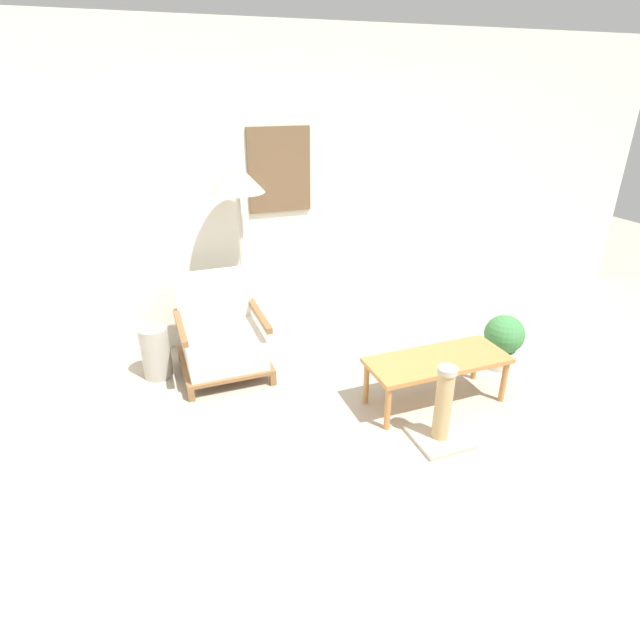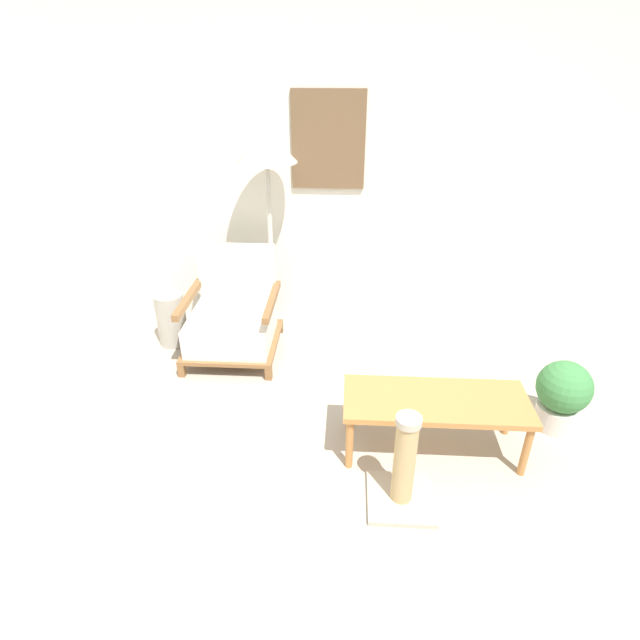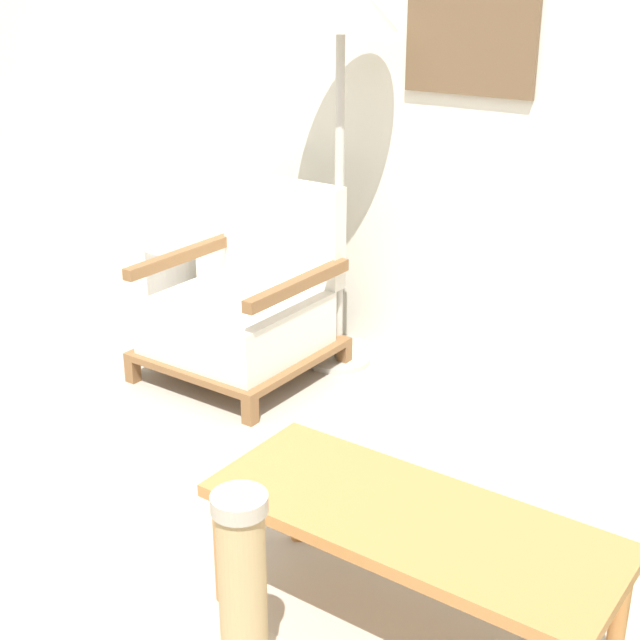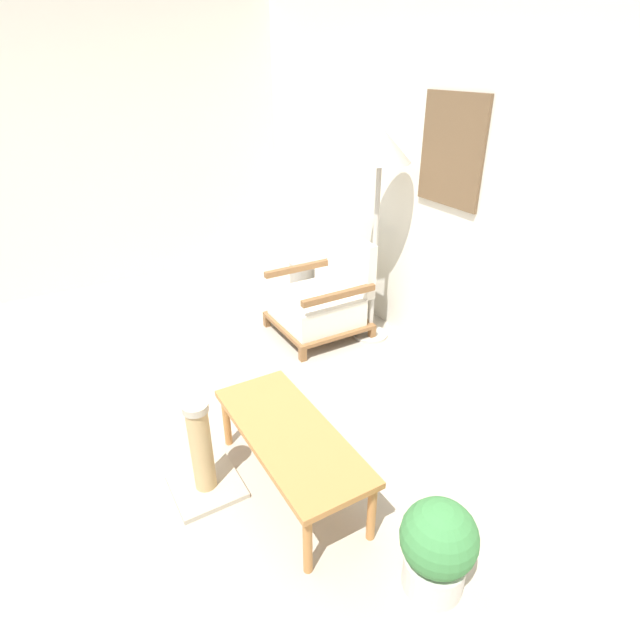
# 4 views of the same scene
# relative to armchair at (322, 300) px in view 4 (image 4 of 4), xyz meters

# --- Properties ---
(ground_plane) EXTENTS (14.00, 14.00, 0.00)m
(ground_plane) POSITION_rel_armchair_xyz_m (0.87, -1.65, -0.30)
(ground_plane) COLOR #A89E8E
(wall_back) EXTENTS (8.00, 0.09, 2.70)m
(wall_back) POSITION_rel_armchair_xyz_m (0.87, 0.61, 1.06)
(wall_back) COLOR silver
(wall_back) RESTS_ON ground_plane
(wall_left) EXTENTS (0.06, 8.00, 2.70)m
(wall_left) POSITION_rel_armchair_xyz_m (-2.05, -1.15, 1.05)
(wall_left) COLOR silver
(wall_left) RESTS_ON ground_plane
(armchair) EXTENTS (0.70, 0.71, 0.81)m
(armchair) POSITION_rel_armchair_xyz_m (0.00, 0.00, 0.00)
(armchair) COLOR brown
(armchair) RESTS_ON ground_plane
(floor_lamp) EXTENTS (0.45, 0.45, 1.67)m
(floor_lamp) POSITION_rel_armchair_xyz_m (0.28, 0.31, 1.17)
(floor_lamp) COLOR #B7B2A8
(floor_lamp) RESTS_ON ground_plane
(coffee_table) EXTENTS (1.07, 0.43, 0.38)m
(coffee_table) POSITION_rel_armchair_xyz_m (1.43, -1.04, 0.04)
(coffee_table) COLOR #B2753D
(coffee_table) RESTS_ON ground_plane
(vase) EXTENTS (0.24, 0.24, 0.44)m
(vase) POSITION_rel_armchair_xyz_m (-0.53, 0.10, -0.07)
(vase) COLOR #9E998E
(vase) RESTS_ON ground_plane
(potted_plant) EXTENTS (0.33, 0.33, 0.47)m
(potted_plant) POSITION_rel_armchair_xyz_m (2.26, -0.77, -0.05)
(potted_plant) COLOR beige
(potted_plant) RESTS_ON ground_plane
(scratching_post) EXTENTS (0.36, 0.36, 0.58)m
(scratching_post) POSITION_rel_armchair_xyz_m (1.21, -1.46, -0.09)
(scratching_post) COLOR #B2A893
(scratching_post) RESTS_ON ground_plane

